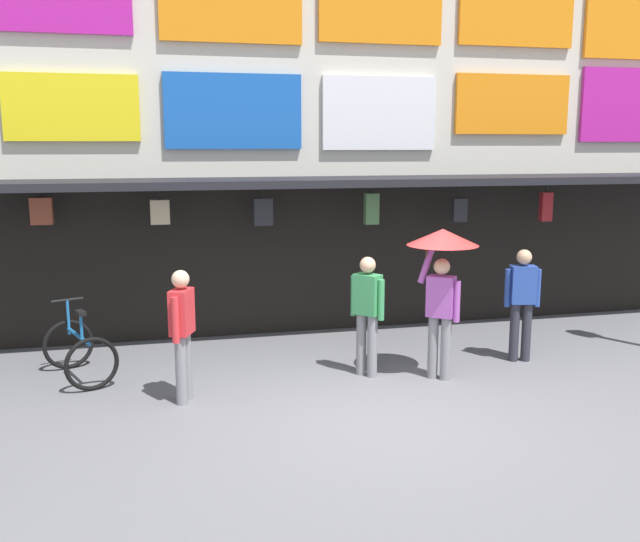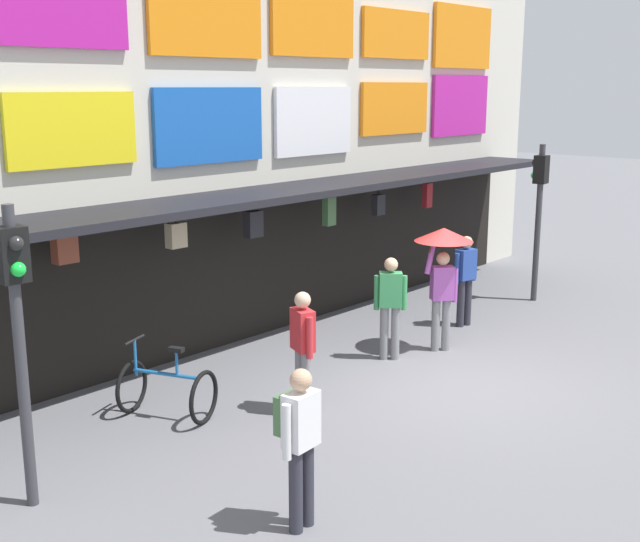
{
  "view_description": "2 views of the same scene",
  "coord_description": "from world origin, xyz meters",
  "px_view_note": "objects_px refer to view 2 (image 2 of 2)",
  "views": [
    {
      "loc": [
        -2.59,
        -7.55,
        3.18
      ],
      "look_at": [
        -0.42,
        1.42,
        1.51
      ],
      "focal_mm": 39.32,
      "sensor_mm": 36.0,
      "label": 1
    },
    {
      "loc": [
        -9.81,
        -6.03,
        4.32
      ],
      "look_at": [
        -1.11,
        1.72,
        1.65
      ],
      "focal_mm": 45.43,
      "sensor_mm": 36.0,
      "label": 2
    }
  ],
  "objects_px": {
    "bicycle_parked": "(167,389)",
    "pedestrian_with_umbrella": "(443,254)",
    "pedestrian_in_red": "(390,303)",
    "traffic_light_far": "(539,197)",
    "pedestrian_in_green": "(299,436)",
    "pedestrian_in_purple": "(465,276)",
    "traffic_light_near": "(17,309)",
    "pedestrian_in_black": "(303,345)"
  },
  "relations": [
    {
      "from": "traffic_light_near",
      "to": "pedestrian_in_purple",
      "type": "relative_size",
      "value": 1.9
    },
    {
      "from": "bicycle_parked",
      "to": "pedestrian_in_purple",
      "type": "xyz_separation_m",
      "value": [
        6.3,
        -0.67,
        0.55
      ]
    },
    {
      "from": "traffic_light_near",
      "to": "pedestrian_in_purple",
      "type": "xyz_separation_m",
      "value": [
        8.68,
        0.12,
        -1.19
      ]
    },
    {
      "from": "traffic_light_far",
      "to": "pedestrian_in_black",
      "type": "distance_m",
      "value": 7.59
    },
    {
      "from": "pedestrian_in_red",
      "to": "pedestrian_in_purple",
      "type": "relative_size",
      "value": 1.0
    },
    {
      "from": "traffic_light_far",
      "to": "pedestrian_in_red",
      "type": "height_order",
      "value": "traffic_light_far"
    },
    {
      "from": "pedestrian_in_black",
      "to": "pedestrian_in_purple",
      "type": "height_order",
      "value": "same"
    },
    {
      "from": "traffic_light_far",
      "to": "pedestrian_with_umbrella",
      "type": "xyz_separation_m",
      "value": [
        -4.03,
        -0.38,
        -0.5
      ]
    },
    {
      "from": "pedestrian_in_red",
      "to": "pedestrian_in_black",
      "type": "xyz_separation_m",
      "value": [
        -2.53,
        -0.44,
        0.0
      ]
    },
    {
      "from": "traffic_light_near",
      "to": "bicycle_parked",
      "type": "distance_m",
      "value": 3.06
    },
    {
      "from": "bicycle_parked",
      "to": "pedestrian_in_green",
      "type": "relative_size",
      "value": 0.8
    },
    {
      "from": "pedestrian_in_red",
      "to": "bicycle_parked",
      "type": "bearing_deg",
      "value": 168.6
    },
    {
      "from": "pedestrian_in_red",
      "to": "traffic_light_near",
      "type": "bearing_deg",
      "value": -179.93
    },
    {
      "from": "traffic_light_far",
      "to": "pedestrian_in_green",
      "type": "relative_size",
      "value": 1.9
    },
    {
      "from": "pedestrian_in_green",
      "to": "pedestrian_in_purple",
      "type": "xyz_separation_m",
      "value": [
        7.14,
        2.53,
        -0.04
      ]
    },
    {
      "from": "bicycle_parked",
      "to": "pedestrian_with_umbrella",
      "type": "bearing_deg",
      "value": -13.42
    },
    {
      "from": "traffic_light_far",
      "to": "pedestrian_in_black",
      "type": "xyz_separation_m",
      "value": [
        -7.48,
        -0.45,
        -1.19
      ]
    },
    {
      "from": "pedestrian_in_red",
      "to": "pedestrian_in_black",
      "type": "height_order",
      "value": "same"
    },
    {
      "from": "bicycle_parked",
      "to": "pedestrian_in_red",
      "type": "distance_m",
      "value": 3.99
    },
    {
      "from": "bicycle_parked",
      "to": "pedestrian_in_green",
      "type": "xyz_separation_m",
      "value": [
        -0.84,
        -3.21,
        0.59
      ]
    },
    {
      "from": "pedestrian_in_red",
      "to": "pedestrian_with_umbrella",
      "type": "relative_size",
      "value": 0.81
    },
    {
      "from": "pedestrian_with_umbrella",
      "to": "pedestrian_in_green",
      "type": "bearing_deg",
      "value": -159.95
    },
    {
      "from": "pedestrian_with_umbrella",
      "to": "pedestrian_in_green",
      "type": "height_order",
      "value": "pedestrian_with_umbrella"
    },
    {
      "from": "traffic_light_far",
      "to": "pedestrian_in_black",
      "type": "relative_size",
      "value": 1.9
    },
    {
      "from": "pedestrian_in_green",
      "to": "pedestrian_in_purple",
      "type": "height_order",
      "value": "same"
    },
    {
      "from": "pedestrian_in_red",
      "to": "pedestrian_in_purple",
      "type": "distance_m",
      "value": 2.42
    },
    {
      "from": "pedestrian_in_red",
      "to": "pedestrian_in_green",
      "type": "height_order",
      "value": "same"
    },
    {
      "from": "traffic_light_far",
      "to": "pedestrian_in_red",
      "type": "bearing_deg",
      "value": -179.87
    },
    {
      "from": "bicycle_parked",
      "to": "pedestrian_in_black",
      "type": "relative_size",
      "value": 0.8
    },
    {
      "from": "pedestrian_in_purple",
      "to": "traffic_light_far",
      "type": "bearing_deg",
      "value": -2.22
    },
    {
      "from": "bicycle_parked",
      "to": "traffic_light_far",
      "type": "bearing_deg",
      "value": -4.98
    },
    {
      "from": "traffic_light_far",
      "to": "pedestrian_in_red",
      "type": "distance_m",
      "value": 5.1
    },
    {
      "from": "pedestrian_with_umbrella",
      "to": "traffic_light_far",
      "type": "bearing_deg",
      "value": 5.34
    },
    {
      "from": "pedestrian_in_green",
      "to": "bicycle_parked",
      "type": "bearing_deg",
      "value": 75.26
    },
    {
      "from": "pedestrian_in_red",
      "to": "pedestrian_in_black",
      "type": "distance_m",
      "value": 2.56
    },
    {
      "from": "bicycle_parked",
      "to": "pedestrian_with_umbrella",
      "type": "relative_size",
      "value": 0.64
    },
    {
      "from": "pedestrian_in_red",
      "to": "pedestrian_in_green",
      "type": "relative_size",
      "value": 1.0
    },
    {
      "from": "traffic_light_near",
      "to": "pedestrian_in_red",
      "type": "height_order",
      "value": "traffic_light_near"
    },
    {
      "from": "pedestrian_in_green",
      "to": "pedestrian_with_umbrella",
      "type": "bearing_deg",
      "value": 20.05
    },
    {
      "from": "pedestrian_with_umbrella",
      "to": "pedestrian_in_black",
      "type": "distance_m",
      "value": 3.52
    },
    {
      "from": "bicycle_parked",
      "to": "pedestrian_with_umbrella",
      "type": "distance_m",
      "value": 5.09
    },
    {
      "from": "pedestrian_in_purple",
      "to": "pedestrian_in_green",
      "type": "bearing_deg",
      "value": -160.46
    }
  ]
}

